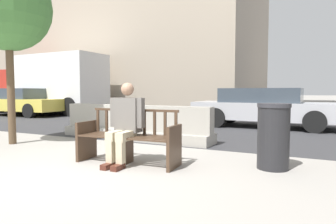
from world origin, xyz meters
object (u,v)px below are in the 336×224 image
at_px(street_bench, 128,139).
at_px(jersey_barrier_left, 102,123).
at_px(seated_person, 125,122).
at_px(trash_bin, 273,136).
at_px(car_sedan_mid, 265,107).
at_px(delivery_truck, 50,82).
at_px(jersey_barrier_centre, 170,128).
at_px(street_tree, 8,9).
at_px(car_taxi_near, 24,102).

relative_size(street_bench, jersey_barrier_left, 0.85).
height_order(street_bench, seated_person, seated_person).
distance_m(street_bench, trash_bin, 2.27).
height_order(car_sedan_mid, delivery_truck, delivery_truck).
relative_size(jersey_barrier_left, delivery_truck, 0.29).
bearing_deg(jersey_barrier_centre, street_tree, -151.35).
bearing_deg(car_taxi_near, street_bench, -30.71).
relative_size(car_taxi_near, car_sedan_mid, 0.93).
bearing_deg(street_tree, delivery_truck, 132.87).
relative_size(car_sedan_mid, delivery_truck, 0.69).
xyz_separation_m(car_taxi_near, trash_bin, (12.19, -5.29, -0.17)).
xyz_separation_m(jersey_barrier_centre, jersey_barrier_left, (-2.07, 0.15, 0.00)).
xyz_separation_m(street_tree, delivery_truck, (-6.72, 7.23, -1.28)).
bearing_deg(delivery_truck, jersey_barrier_left, -34.74).
height_order(jersey_barrier_centre, trash_bin, trash_bin).
distance_m(jersey_barrier_left, car_sedan_mid, 5.31).
height_order(jersey_barrier_centre, street_tree, street_tree).
bearing_deg(street_bench, jersey_barrier_centre, 96.47).
xyz_separation_m(delivery_truck, trash_bin, (12.24, -6.95, -1.19)).
xyz_separation_m(street_tree, car_sedan_mid, (4.62, 5.77, -2.31)).
height_order(street_bench, jersey_barrier_left, street_bench).
bearing_deg(trash_bin, car_taxi_near, 156.56).
height_order(jersey_barrier_centre, jersey_barrier_left, same).
height_order(car_taxi_near, car_sedan_mid, car_taxi_near).
bearing_deg(street_bench, seated_person, -107.14).
xyz_separation_m(seated_person, street_tree, (-3.34, 0.45, 2.28)).
distance_m(street_tree, car_taxi_near, 8.99).
relative_size(car_taxi_near, trash_bin, 4.42).
bearing_deg(delivery_truck, trash_bin, -29.61).
xyz_separation_m(street_bench, trash_bin, (2.17, 0.67, 0.10)).
bearing_deg(delivery_truck, car_taxi_near, -88.37).
xyz_separation_m(jersey_barrier_left, car_taxi_near, (-7.72, 3.72, 0.33)).
relative_size(street_tree, trash_bin, 3.93).
height_order(seated_person, street_tree, street_tree).
xyz_separation_m(street_bench, jersey_barrier_centre, (-0.24, 2.09, -0.06)).
bearing_deg(delivery_truck, seated_person, -37.38).
distance_m(street_tree, trash_bin, 6.06).
bearing_deg(seated_person, car_taxi_near, 149.00).
bearing_deg(delivery_truck, street_tree, -47.13).
bearing_deg(street_tree, jersey_barrier_centre, 28.65).
relative_size(jersey_barrier_left, car_sedan_mid, 0.43).
relative_size(seated_person, trash_bin, 1.32).
distance_m(delivery_truck, trash_bin, 14.13).
height_order(street_bench, trash_bin, trash_bin).
xyz_separation_m(jersey_barrier_left, delivery_truck, (-7.76, 5.38, 1.35)).
height_order(street_bench, car_taxi_near, car_taxi_near).
xyz_separation_m(seated_person, trash_bin, (2.19, 0.73, -0.19)).
xyz_separation_m(street_bench, jersey_barrier_left, (-2.31, 2.24, -0.06)).
bearing_deg(street_bench, street_tree, 173.39).
bearing_deg(jersey_barrier_centre, jersey_barrier_left, 175.96).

